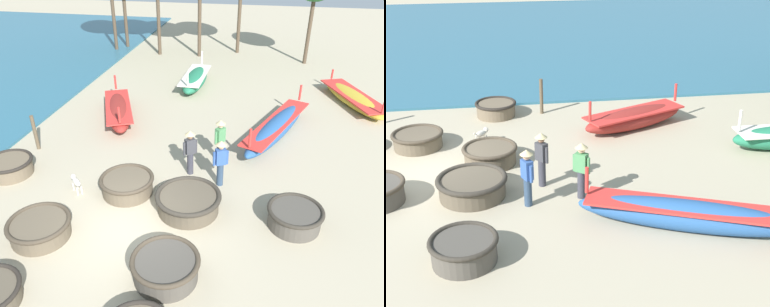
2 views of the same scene
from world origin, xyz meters
The scene contains 14 objects.
ground_plane centered at (0.00, 0.00, 0.00)m, with size 80.00×80.00×0.00m, color tan.
sea centered at (-20.27, 4.00, 0.05)m, with size 28.00×52.00×0.10m, color #2D667F.
coracle_nearest centered at (-0.72, 1.68, 0.32)m, with size 1.76×1.76×0.60m.
coracle_upturned centered at (4.53, 1.07, 0.34)m, with size 1.61×1.61×0.62m.
coracle_beside_post centered at (-2.39, -0.75, 0.31)m, with size 1.75×1.75×0.56m.
coracle_tilted centered at (1.40, 1.17, 0.34)m, with size 2.01×2.01×0.61m.
coracle_front_right centered at (-5.12, 1.93, 0.32)m, with size 1.62×1.62×0.59m.
long_boat_ochre_hull centered at (4.00, 6.59, 0.41)m, with size 2.97×5.60×1.45m.
long_boat_red_hull centered at (-3.02, 6.99, 0.40)m, with size 2.67×4.35×1.39m.
fisherman_crouching centered at (1.95, 4.20, 0.96)m, with size 0.38×0.44×1.67m.
fisherman_with_hat centered at (1.06, 3.18, 0.96)m, with size 0.44×0.38×1.67m.
fisherman_by_coracle centered at (2.16, 2.69, 0.96)m, with size 0.49×0.36×1.67m.
dog centered at (-2.37, 1.41, 0.37)m, with size 0.54×0.51×0.55m.
mooring_post_mid_beach centered at (-5.15, 3.74, 0.71)m, with size 0.14×0.14×1.42m, color brown.
Camera 2 is at (15.03, 2.07, 7.34)m, focal length 50.00 mm.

